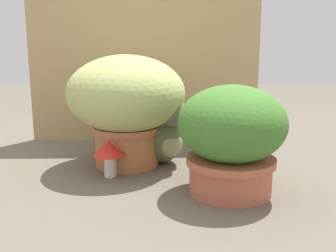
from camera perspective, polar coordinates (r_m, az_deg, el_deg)
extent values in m
plane|color=#60584C|center=(1.54, -2.63, -7.02)|extent=(6.00, 6.00, 0.00)
cube|color=tan|center=(2.01, -3.32, 11.04)|extent=(1.11, 0.03, 0.93)
cylinder|color=#B36A3F|center=(1.65, -5.72, -2.67)|extent=(0.25, 0.25, 0.16)
cylinder|color=#B06740|center=(1.64, -5.77, -0.30)|extent=(0.27, 0.27, 0.02)
ellipsoid|color=#A9B567|center=(1.61, -5.88, 4.55)|extent=(0.46, 0.46, 0.30)
cylinder|color=#B65E42|center=(1.38, 8.70, -6.76)|extent=(0.27, 0.27, 0.12)
cylinder|color=#BA5D42|center=(1.36, 8.76, -4.79)|extent=(0.29, 0.29, 0.02)
ellipsoid|color=#3E7429|center=(1.33, 8.94, 0.34)|extent=(0.35, 0.35, 0.25)
ellipsoid|color=#586042|center=(1.68, -1.44, -1.37)|extent=(0.28, 0.31, 0.22)
ellipsoid|color=#939B6C|center=(1.61, 0.44, -2.44)|extent=(0.12, 0.11, 0.11)
sphere|color=#586042|center=(1.57, 0.72, 1.93)|extent=(0.15, 0.15, 0.11)
cone|color=#586042|center=(1.58, 1.63, 4.23)|extent=(0.05, 0.05, 0.04)
cone|color=#586042|center=(1.54, -0.20, 4.05)|extent=(0.05, 0.05, 0.04)
cylinder|color=#586042|center=(1.82, -2.29, -3.15)|extent=(0.13, 0.17, 0.07)
cylinder|color=#E8E6C5|center=(1.55, -7.72, -5.12)|extent=(0.03, 0.03, 0.10)
cone|color=pink|center=(1.53, -7.79, -2.78)|extent=(0.07, 0.07, 0.03)
cylinder|color=silver|center=(1.53, -8.15, -5.56)|extent=(0.04, 0.04, 0.08)
cone|color=red|center=(1.51, -8.23, -3.11)|extent=(0.12, 0.12, 0.05)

